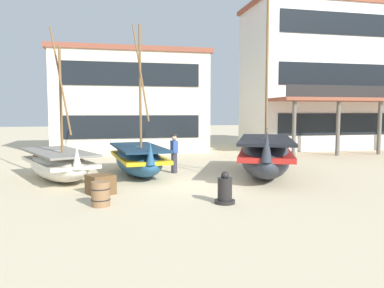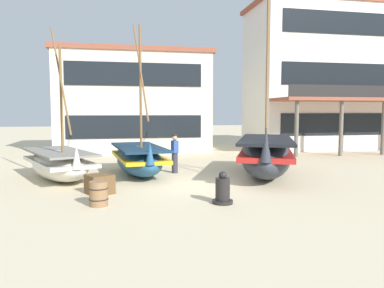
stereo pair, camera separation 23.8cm
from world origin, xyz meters
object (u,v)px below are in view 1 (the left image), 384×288
Objects in this scene: fishing_boat_near_left at (138,159)px; capstan_winch at (225,191)px; wooden_barrel at (101,194)px; fisherman_by_hull at (174,154)px; harbor_building_main at (130,102)px; harbor_building_annex at (317,78)px; fishing_boat_centre_large at (265,155)px; fishing_boat_far_right at (58,164)px; cargo_crate at (101,184)px.

capstan_winch is (2.07, -5.53, -0.31)m from fishing_boat_near_left.
fishing_boat_near_left is 5.29m from wooden_barrel.
fishing_boat_near_left is 3.82× the size of fisherman_by_hull.
harbor_building_main is (-1.81, 15.59, 2.98)m from capstan_winch.
harbor_building_annex is at bearing -2.68° from harbor_building_main.
fishing_boat_far_right is at bearing 173.76° from fishing_boat_centre_large.
fishing_boat_centre_large is 0.72× the size of harbor_building_annex.
fishing_boat_centre_large is at bearing 29.12° from wooden_barrel.
cargo_crate is (-1.48, -3.48, -0.37)m from fishing_boat_near_left.
capstan_winch is 15.98m from harbor_building_main.
harbor_building_annex is (15.38, 12.90, 4.83)m from cargo_crate.
fishing_boat_near_left reaches higher than cargo_crate.
fishing_boat_centre_large is 14.59m from harbor_building_annex.
fishing_boat_centre_large reaches higher than capstan_winch.
fishing_boat_centre_large is 3.89m from fisherman_by_hull.
harbor_building_main is (1.70, 15.14, 3.00)m from wooden_barrel.
fishing_boat_near_left is 1.08× the size of fishing_boat_far_right.
fisherman_by_hull is 2.41× the size of wooden_barrel.
fisherman_by_hull is at bearing 60.09° from wooden_barrel.
harbor_building_annex reaches higher than capstan_winch.
fisherman_by_hull is at bearing 50.01° from cargo_crate.
capstan_winch is 19.65m from harbor_building_annex.
fishing_boat_near_left is at bearing -145.86° from harbor_building_annex.
harbor_building_annex is (13.64, -0.64, 1.79)m from harbor_building_main.
harbor_building_annex is (17.04, 9.94, 4.51)m from fishing_boat_far_right.
wooden_barrel is 15.53m from harbor_building_main.
fishing_boat_centre_large is 1.28× the size of fishing_boat_far_right.
fishing_boat_near_left is 3.80m from cargo_crate.
harbor_building_annex is at bearing 43.38° from wooden_barrel.
fishing_boat_far_right is at bearing -107.82° from harbor_building_main.
wooden_barrel is 21.65m from harbor_building_annex.
capstan_winch is 3.55m from wooden_barrel.
harbor_building_main reaches higher than fishing_boat_far_right.
wooden_barrel is (1.70, -4.56, -0.29)m from fishing_boat_far_right.
fishing_boat_near_left is 17.38m from harbor_building_annex.
fishing_boat_near_left reaches higher than fishing_boat_far_right.
cargo_crate is (-3.55, 2.05, -0.06)m from capstan_winch.
fishing_boat_near_left is 3.19m from fishing_boat_far_right.
cargo_crate is at bearing -60.73° from fishing_boat_far_right.
wooden_barrel is (-3.52, 0.45, -0.02)m from capstan_winch.
harbor_building_annex is at bearing 51.65° from capstan_winch.
harbor_building_main is at bearing 83.58° from wooden_barrel.
fishing_boat_near_left is 10.41m from harbor_building_main.
fishing_boat_centre_large is (5.12, -1.42, 0.19)m from fishing_boat_near_left.
cargo_crate is at bearing -129.99° from fisherman_by_hull.
fishing_boat_centre_large is at bearing -67.03° from harbor_building_main.
fisherman_by_hull is 10.31m from harbor_building_main.
fishing_boat_near_left is 8.49× the size of cargo_crate.
harbor_building_main is (0.26, 10.06, 2.67)m from fishing_boat_near_left.
fishing_boat_centre_large is 8.32m from fishing_boat_far_right.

